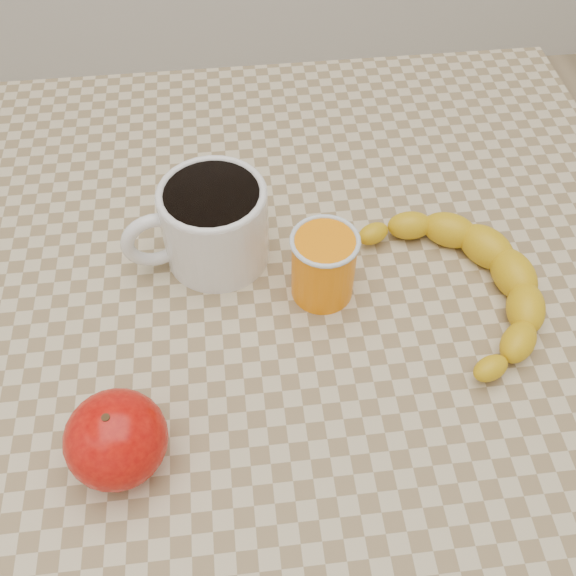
{
  "coord_description": "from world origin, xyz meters",
  "views": [
    {
      "loc": [
        -0.04,
        -0.37,
        1.25
      ],
      "look_at": [
        0.0,
        0.0,
        0.77
      ],
      "focal_mm": 40.0,
      "sensor_mm": 36.0,
      "label": 1
    }
  ],
  "objects": [
    {
      "name": "ground",
      "position": [
        0.0,
        0.0,
        0.0
      ],
      "size": [
        3.0,
        3.0,
        0.0
      ],
      "primitive_type": "plane",
      "color": "tan",
      "rests_on": "ground"
    },
    {
      "name": "table",
      "position": [
        0.0,
        0.0,
        0.66
      ],
      "size": [
        0.8,
        0.8,
        0.75
      ],
      "color": "tan",
      "rests_on": "ground"
    },
    {
      "name": "coffee_mug",
      "position": [
        -0.07,
        0.07,
        0.8
      ],
      "size": [
        0.15,
        0.12,
        0.09
      ],
      "color": "white",
      "rests_on": "table"
    },
    {
      "name": "orange_juice_glass",
      "position": [
        0.03,
        0.01,
        0.79
      ],
      "size": [
        0.06,
        0.06,
        0.08
      ],
      "color": "orange",
      "rests_on": "table"
    },
    {
      "name": "apple",
      "position": [
        -0.15,
        -0.15,
        0.79
      ],
      "size": [
        0.1,
        0.1,
        0.07
      ],
      "color": "#940405",
      "rests_on": "table"
    },
    {
      "name": "banana",
      "position": [
        0.17,
        -0.01,
        0.77
      ],
      "size": [
        0.28,
        0.32,
        0.04
      ],
      "primitive_type": null,
      "rotation": [
        0.0,
        0.0,
        0.22
      ],
      "color": "gold",
      "rests_on": "table"
    }
  ]
}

